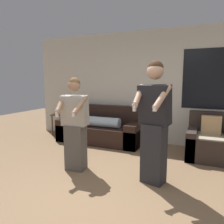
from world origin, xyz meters
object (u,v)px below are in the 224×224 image
person_left (75,125)px  person_right (154,122)px  couch (101,129)px  side_table (61,117)px  armchair (210,142)px

person_left → person_right: bearing=2.0°
couch → side_table: 1.37m
couch → armchair: 2.49m
side_table → person_right: bearing=-31.4°
armchair → side_table: armchair is taller
armchair → person_right: size_ratio=0.50×
person_left → person_right: size_ratio=0.87×
couch → side_table: size_ratio=2.79×
armchair → person_right: 1.80m
person_left → person_right: person_right is taller
person_right → couch: bearing=135.2°
couch → armchair: size_ratio=2.33×
armchair → person_left: 2.66m
side_table → person_left: size_ratio=0.47×
armchair → side_table: size_ratio=1.20×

